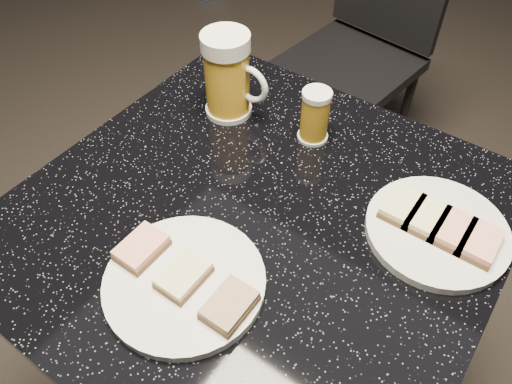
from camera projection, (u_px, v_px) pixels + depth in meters
plate_large at (185, 282)px, 0.68m from camera, size 0.22×0.22×0.01m
plate_small at (437, 231)px, 0.74m from camera, size 0.21×0.21×0.01m
table at (256, 295)px, 0.95m from camera, size 0.70×0.70×0.75m
beer_mug at (228, 76)px, 0.87m from camera, size 0.13×0.09×0.16m
beer_tumbler at (315, 116)px, 0.85m from camera, size 0.05×0.05×0.10m
chair at (362, 45)px, 1.55m from camera, size 0.41×0.41×0.85m
canapes_on_plate_large at (183, 275)px, 0.66m from camera, size 0.20×0.07×0.02m
canapes_on_plate_small at (440, 224)px, 0.72m from camera, size 0.17×0.07×0.02m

